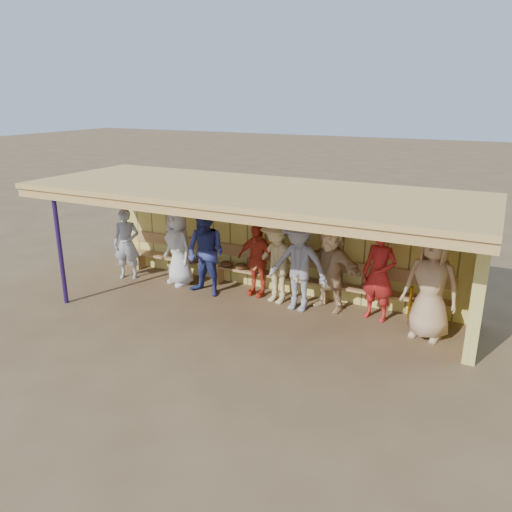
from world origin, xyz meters
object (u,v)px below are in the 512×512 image
at_px(player_a, 127,244).
at_px(bench, 272,269).
at_px(player_d, 257,260).
at_px(player_extra, 277,261).
at_px(player_c, 206,253).
at_px(player_g, 379,275).
at_px(player_b, 178,247).
at_px(player_f, 330,267).
at_px(player_e, 298,264).
at_px(player_h, 431,285).

height_order(player_a, bench, player_a).
relative_size(player_d, player_extra, 0.88).
bearing_deg(player_c, player_g, 13.79).
bearing_deg(player_b, player_f, 24.87).
bearing_deg(bench, player_e, -36.00).
relative_size(player_c, player_f, 1.06).
distance_m(player_c, player_g, 3.66).
height_order(player_a, player_e, player_e).
distance_m(player_b, player_h, 5.54).
bearing_deg(player_extra, bench, 139.12).
distance_m(player_a, player_g, 5.87).
bearing_deg(player_c, bench, 40.45).
height_order(player_c, player_g, player_c).
bearing_deg(player_b, player_e, 19.01).
relative_size(player_a, player_b, 0.95).
relative_size(player_g, player_extra, 1.01).
xyz_separation_m(player_b, player_f, (3.54, 0.20, 0.01)).
xyz_separation_m(player_e, player_extra, (-0.55, 0.17, -0.06)).
relative_size(player_c, player_d, 1.20).
xyz_separation_m(player_h, player_extra, (-3.09, 0.25, -0.09)).
relative_size(player_b, bench, 0.23).
bearing_deg(player_e, player_d, 166.39).
height_order(player_h, bench, player_h).
distance_m(player_extra, bench, 0.70).
bearing_deg(player_b, player_h, 19.34).
bearing_deg(player_a, player_extra, -19.57).
xyz_separation_m(player_f, player_g, (1.00, -0.08, 0.02)).
xyz_separation_m(player_a, player_d, (3.21, 0.41, -0.05)).
xyz_separation_m(player_e, bench, (-0.88, 0.64, -0.44)).
bearing_deg(player_h, bench, 177.75).
relative_size(player_a, bench, 0.22).
relative_size(player_d, bench, 0.21).
height_order(player_extra, bench, player_extra).
distance_m(player_d, player_e, 1.16).
bearing_deg(player_extra, player_b, -165.19).
relative_size(player_b, player_f, 0.99).
distance_m(player_f, player_extra, 1.11).
height_order(player_e, bench, player_e).
bearing_deg(player_extra, player_c, -154.88).
bearing_deg(player_a, player_g, -20.02).
distance_m(player_g, player_extra, 2.10).
bearing_deg(player_g, player_extra, -164.39).
xyz_separation_m(player_c, player_f, (2.64, 0.47, -0.06)).
xyz_separation_m(player_a, player_h, (6.86, -0.01, 0.15)).
bearing_deg(player_a, player_d, -15.91).
relative_size(player_e, player_g, 1.05).
xyz_separation_m(player_c, player_extra, (1.54, 0.30, -0.05)).
height_order(player_d, player_g, player_g).
bearing_deg(player_c, player_a, -173.74).
relative_size(player_g, player_h, 0.92).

